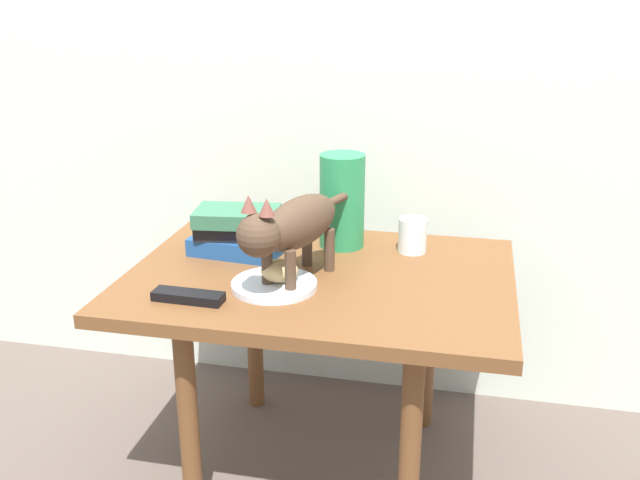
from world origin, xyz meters
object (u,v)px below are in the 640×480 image
Objects in this scene: tv_remote at (188,296)px; cat at (292,226)px; bread_roll at (280,271)px; green_vase at (342,201)px; plate at (274,285)px; candle_jar at (412,237)px; book_stack at (238,231)px; side_table at (320,299)px.

cat is at bearing 37.96° from tv_remote.
green_vase is (0.08, 0.29, 0.08)m from bread_roll.
green_vase reaches higher than plate.
plate is at bearing -157.21° from bread_roll.
plate is at bearing -133.21° from candle_jar.
book_stack is at bearing 130.38° from bread_roll.
book_stack is (-0.14, 0.19, 0.05)m from plate.
bread_roll is at bearing -132.48° from candle_jar.
cat is 0.36m from candle_jar.
side_table is at bearing 55.48° from bread_roll.
bread_roll is 0.38m from candle_jar.
tv_remote is at bearing -122.01° from green_vase.
plate is at bearing -107.44° from green_vase.
cat is at bearing -102.82° from green_vase.
side_table is at bearing -20.59° from book_stack.
cat reaches higher than book_stack.
green_vase is at bearing 72.56° from plate.
book_stack is at bearing -166.34° from candle_jar.
candle_jar is at bearing 46.90° from cat.
plate is 0.13m from cat.
plate is 0.80× the size of green_vase.
book_stack is (-0.22, 0.08, 0.12)m from side_table.
side_table is 0.28m from candle_jar.
book_stack reaches higher than bread_roll.
bread_roll is 0.24m from book_stack.
bread_roll is 0.53× the size of tv_remote.
tv_remote is at bearing -92.44° from book_stack.
candle_jar is at bearing 44.48° from tv_remote.
bread_roll is 0.31m from green_vase.
plate is at bearing -133.98° from cat.
cat reaches higher than tv_remote.
green_vase is (0.06, 0.26, -0.02)m from cat.
candle_jar is at bearing -2.51° from green_vase.
cat is (0.03, 0.03, 0.13)m from plate.
book_stack is at bearing 89.55° from tv_remote.
bread_roll is 0.20m from tv_remote.
plate is 0.39m from candle_jar.
bread_roll is at bearing 22.79° from plate.
bread_roll reaches higher than tv_remote.
bread_roll reaches higher than plate.
side_table is 0.21m from cat.
side_table is at bearing -94.13° from green_vase.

